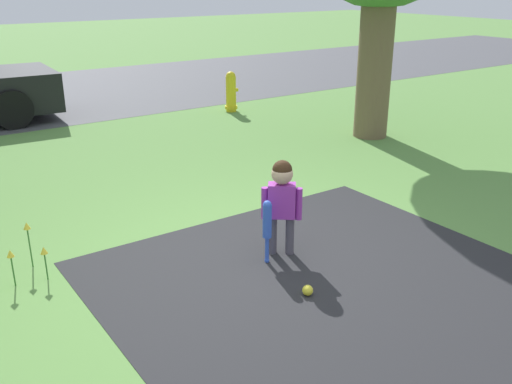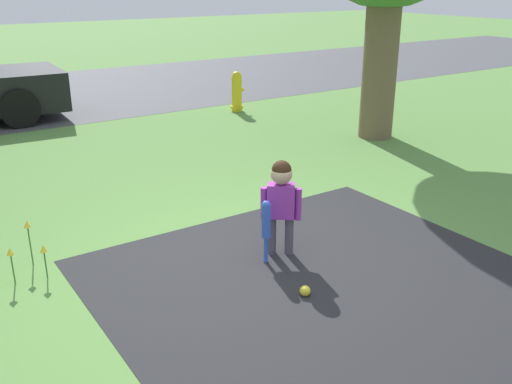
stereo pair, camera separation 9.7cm
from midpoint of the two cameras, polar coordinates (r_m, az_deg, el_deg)
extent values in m
plane|color=#5B8C42|center=(5.05, -0.62, -7.36)|extent=(60.00, 60.00, 0.00)
cube|color=#4C4C51|center=(13.06, -22.66, 8.66)|extent=(40.00, 6.00, 0.01)
cylinder|color=#4C4751|center=(5.18, 2.14, -4.33)|extent=(0.08, 0.08, 0.36)
cylinder|color=#4C4751|center=(5.18, 3.87, -4.38)|extent=(0.08, 0.08, 0.36)
cube|color=purple|center=(5.05, 3.07, -0.88)|extent=(0.28, 0.26, 0.31)
cylinder|color=purple|center=(5.06, 1.35, -1.13)|extent=(0.06, 0.06, 0.29)
cylinder|color=purple|center=(5.06, 4.78, -1.23)|extent=(0.06, 0.06, 0.29)
sphere|color=#D8AD8C|center=(4.96, 3.13, 1.83)|extent=(0.19, 0.19, 0.19)
sphere|color=#382314|center=(4.95, 3.13, 2.19)|extent=(0.18, 0.18, 0.18)
sphere|color=blue|center=(5.09, 1.54, -6.83)|extent=(0.04, 0.04, 0.04)
cylinder|color=blue|center=(5.04, 1.55, -5.80)|extent=(0.04, 0.04, 0.25)
cylinder|color=blue|center=(4.93, 1.58, -2.93)|extent=(0.08, 0.08, 0.30)
sphere|color=blue|center=(4.87, 1.60, -1.30)|extent=(0.08, 0.08, 0.08)
sphere|color=yellow|center=(4.61, 5.55, -9.81)|extent=(0.09, 0.09, 0.09)
cylinder|color=yellow|center=(10.80, -1.67, 9.77)|extent=(0.19, 0.19, 0.66)
sphere|color=yellow|center=(10.75, -1.69, 11.49)|extent=(0.18, 0.18, 0.18)
cylinder|color=yellow|center=(10.85, -1.66, 8.48)|extent=(0.24, 0.24, 0.05)
cylinder|color=yellow|center=(10.84, -1.20, 10.17)|extent=(0.09, 0.07, 0.07)
cylinder|color=black|center=(11.97, -23.65, 9.13)|extent=(0.66, 0.21, 0.65)
cylinder|color=black|center=(10.34, -22.31, 7.73)|extent=(0.66, 0.21, 0.65)
cylinder|color=brown|center=(9.07, 12.68, 13.33)|extent=(0.52, 0.52, 2.57)
cylinder|color=#38702D|center=(5.34, -21.14, -5.06)|extent=(0.01, 0.01, 0.36)
cone|color=yellow|center=(5.26, -21.43, -2.99)|extent=(0.06, 0.06, 0.06)
cylinder|color=#38702D|center=(5.10, -22.63, -7.13)|extent=(0.01, 0.01, 0.26)
cone|color=yellow|center=(5.03, -22.88, -5.49)|extent=(0.06, 0.06, 0.06)
cylinder|color=#38702D|center=(5.10, -19.77, -6.85)|extent=(0.01, 0.01, 0.24)
cone|color=yellow|center=(5.04, -19.98, -5.33)|extent=(0.06, 0.06, 0.06)
camera|label=1|loc=(0.05, -89.48, 0.20)|focal=40.00mm
camera|label=2|loc=(0.05, 90.52, -0.20)|focal=40.00mm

